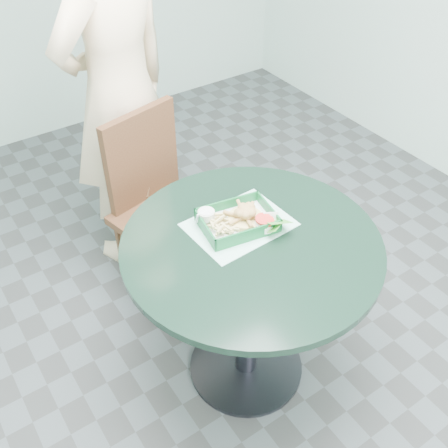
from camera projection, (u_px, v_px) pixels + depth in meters
floor at (246, 367)px, 2.37m from camera, size 4.00×5.00×0.02m
cafe_table at (250, 278)px, 1.99m from camera, size 0.94×0.94×0.75m
dining_chair at (155, 196)px, 2.46m from camera, size 0.40×0.40×0.93m
diner_person at (114, 50)px, 2.28m from camera, size 0.95×0.78×2.25m
placemat at (239, 229)px, 1.95m from camera, size 0.38×0.29×0.00m
food_basket at (237, 227)px, 1.93m from camera, size 0.27×0.19×0.05m
crab_sandwich at (245, 217)px, 1.93m from camera, size 0.13×0.13×0.08m
fries_pile at (222, 229)px, 1.90m from camera, size 0.10×0.11×0.04m
sauce_ramekin at (206, 222)px, 1.90m from camera, size 0.06×0.06×0.04m
garnish_cup at (268, 224)px, 1.91m from camera, size 0.11×0.11×0.04m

